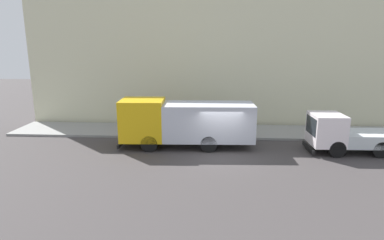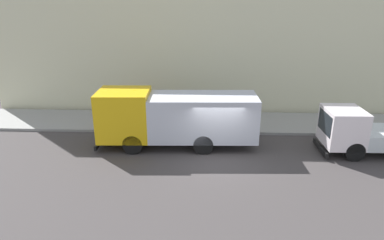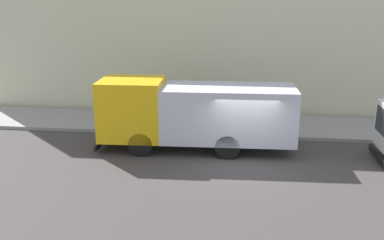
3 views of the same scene
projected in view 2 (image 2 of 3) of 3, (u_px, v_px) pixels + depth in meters
The scene contains 10 objects.
ground at pixel (218, 157), 16.96m from camera, with size 80.00×80.00×0.00m, color #403B3B.
sidewalk at pixel (216, 122), 21.48m from camera, with size 3.69×30.00×0.16m, color gray.
building_facade at pixel (217, 33), 21.92m from camera, with size 0.50×30.00×10.59m, color beige.
large_utility_truck at pixel (175, 116), 17.77m from camera, with size 2.66×8.35×3.00m.
small_flatbed_truck at pixel (368, 133), 17.08m from camera, with size 2.24×5.76×2.32m.
pedestrian_walking at pixel (139, 102), 22.29m from camera, with size 0.54×0.54×1.66m.
pedestrian_standing at pixel (166, 111), 20.45m from camera, with size 0.56×0.56×1.70m.
pedestrian_third at pixel (150, 102), 22.12m from camera, with size 0.51×0.51×1.71m.
traffic_cone_orange at pixel (108, 120), 20.52m from camera, with size 0.51×0.51×0.73m, color orange.
street_sign_post at pixel (169, 107), 19.77m from camera, with size 0.44×0.08×2.25m.
Camera 2 is at (-15.37, 0.62, 7.48)m, focal length 32.00 mm.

